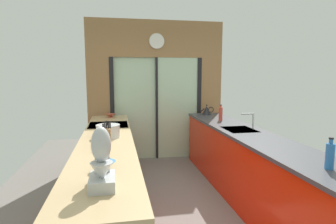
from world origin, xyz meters
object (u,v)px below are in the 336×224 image
(mixing_bowl_near, at_px, (104,166))
(soap_bottle_far, at_px, (221,114))
(mixing_bowl_mid, at_px, (109,128))
(soap_bottle_near, at_px, (330,156))
(knife_block, at_px, (107,137))
(stock_pot, at_px, (108,131))
(kettle, at_px, (207,110))
(oven_range, at_px, (109,154))
(stand_mixer, at_px, (102,164))
(mixing_bowl_far, at_px, (110,115))

(mixing_bowl_near, bearing_deg, soap_bottle_far, 49.21)
(mixing_bowl_mid, xyz_separation_m, soap_bottle_near, (1.78, -1.87, 0.07))
(soap_bottle_far, bearing_deg, mixing_bowl_mid, -164.49)
(knife_block, xyz_separation_m, stock_pot, (-0.00, 0.43, -0.03))
(kettle, bearing_deg, soap_bottle_near, -90.03)
(stock_pot, height_order, kettle, kettle)
(oven_range, xyz_separation_m, stock_pot, (0.02, -0.87, 0.54))
(mixing_bowl_near, height_order, mixing_bowl_mid, mixing_bowl_mid)
(stand_mixer, relative_size, soap_bottle_far, 1.56)
(mixing_bowl_mid, distance_m, soap_bottle_far, 1.85)
(oven_range, bearing_deg, knife_block, -89.19)
(mixing_bowl_near, distance_m, kettle, 3.29)
(mixing_bowl_far, height_order, knife_block, knife_block)
(oven_range, relative_size, mixing_bowl_far, 5.06)
(stand_mixer, bearing_deg, soap_bottle_near, 0.99)
(mixing_bowl_near, height_order, soap_bottle_far, soap_bottle_far)
(oven_range, xyz_separation_m, kettle, (1.80, 0.72, 0.55))
(mixing_bowl_mid, distance_m, knife_block, 0.83)
(knife_block, distance_m, stock_pot, 0.43)
(mixing_bowl_far, height_order, soap_bottle_near, soap_bottle_near)
(mixing_bowl_near, bearing_deg, oven_range, 90.51)
(mixing_bowl_near, xyz_separation_m, kettle, (1.78, 2.77, 0.04))
(mixing_bowl_far, relative_size, kettle, 0.70)
(soap_bottle_near, bearing_deg, knife_block, 149.68)
(mixing_bowl_mid, bearing_deg, mixing_bowl_far, 90.00)
(soap_bottle_far, bearing_deg, soap_bottle_near, -90.00)
(stand_mixer, xyz_separation_m, soap_bottle_far, (1.78, 2.39, -0.05))
(mixing_bowl_mid, relative_size, kettle, 0.62)
(mixing_bowl_mid, bearing_deg, soap_bottle_near, -46.34)
(mixing_bowl_far, xyz_separation_m, soap_bottle_far, (1.78, -0.72, 0.08))
(knife_block, bearing_deg, soap_bottle_far, 36.52)
(oven_range, height_order, mixing_bowl_near, mixing_bowl_near)
(oven_range, relative_size, stock_pot, 3.24)
(oven_range, height_order, kettle, kettle)
(mixing_bowl_near, xyz_separation_m, knife_block, (0.00, 0.74, 0.06))
(mixing_bowl_near, height_order, kettle, kettle)
(kettle, bearing_deg, stand_mixer, -119.93)
(knife_block, xyz_separation_m, kettle, (1.78, 2.02, -0.02))
(knife_block, distance_m, kettle, 2.70)
(kettle, distance_m, soap_bottle_near, 3.06)
(oven_range, bearing_deg, mixing_bowl_mid, -87.81)
(mixing_bowl_near, relative_size, knife_block, 0.65)
(stock_pot, distance_m, soap_bottle_near, 2.31)
(oven_range, relative_size, soap_bottle_far, 3.42)
(mixing_bowl_near, distance_m, soap_bottle_near, 1.81)
(mixing_bowl_near, distance_m, knife_block, 0.75)
(knife_block, bearing_deg, kettle, 48.64)
(mixing_bowl_near, relative_size, kettle, 0.70)
(mixing_bowl_far, relative_size, soap_bottle_far, 0.68)
(stock_pot, xyz_separation_m, soap_bottle_near, (1.78, -1.47, 0.03))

